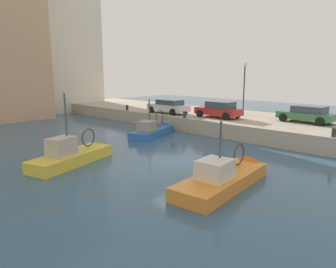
{
  "coord_description": "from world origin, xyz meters",
  "views": [
    {
      "loc": [
        -12.92,
        -11.59,
        5.01
      ],
      "look_at": [
        1.02,
        1.91,
        1.2
      ],
      "focal_mm": 33.13,
      "sensor_mm": 36.0,
      "label": 1
    }
  ],
  "objects_px": {
    "parked_car_red": "(219,109)",
    "mooring_bollard_south": "(334,133)",
    "parked_car_white": "(169,106)",
    "quay_streetlamp": "(244,79)",
    "mooring_bollard_mid": "(185,115)",
    "parked_car_green": "(307,114)",
    "fishing_boat_blue": "(154,133)",
    "fishing_boat_orange": "(226,182)",
    "mooring_bollard_north": "(127,108)",
    "fishing_boat_yellow": "(76,160)"
  },
  "relations": [
    {
      "from": "parked_car_white",
      "to": "quay_streetlamp",
      "type": "distance_m",
      "value": 7.53
    },
    {
      "from": "mooring_bollard_south",
      "to": "fishing_boat_yellow",
      "type": "bearing_deg",
      "value": 139.15
    },
    {
      "from": "parked_car_white",
      "to": "mooring_bollard_north",
      "type": "xyz_separation_m",
      "value": [
        -1.19,
        4.9,
        -0.42
      ]
    },
    {
      "from": "parked_car_red",
      "to": "parked_car_white",
      "type": "bearing_deg",
      "value": 99.99
    },
    {
      "from": "mooring_bollard_mid",
      "to": "quay_streetlamp",
      "type": "xyz_separation_m",
      "value": [
        5.65,
        -2.39,
        2.98
      ]
    },
    {
      "from": "fishing_boat_yellow",
      "to": "mooring_bollard_south",
      "type": "relative_size",
      "value": 11.22
    },
    {
      "from": "fishing_boat_blue",
      "to": "fishing_boat_orange",
      "type": "bearing_deg",
      "value": -117.91
    },
    {
      "from": "mooring_bollard_south",
      "to": "fishing_boat_blue",
      "type": "bearing_deg",
      "value": 103.27
    },
    {
      "from": "fishing_boat_yellow",
      "to": "fishing_boat_blue",
      "type": "bearing_deg",
      "value": 16.92
    },
    {
      "from": "mooring_bollard_mid",
      "to": "mooring_bollard_north",
      "type": "height_order",
      "value": "same"
    },
    {
      "from": "parked_car_red",
      "to": "quay_streetlamp",
      "type": "xyz_separation_m",
      "value": [
        3.55,
        -0.28,
        2.53
      ]
    },
    {
      "from": "fishing_boat_blue",
      "to": "mooring_bollard_mid",
      "type": "relative_size",
      "value": 10.77
    },
    {
      "from": "fishing_boat_yellow",
      "to": "parked_car_white",
      "type": "distance_m",
      "value": 13.9
    },
    {
      "from": "parked_car_white",
      "to": "mooring_bollard_mid",
      "type": "xyz_separation_m",
      "value": [
        -1.19,
        -3.1,
        -0.42
      ]
    },
    {
      "from": "fishing_boat_yellow",
      "to": "fishing_boat_orange",
      "type": "distance_m",
      "value": 8.73
    },
    {
      "from": "fishing_boat_orange",
      "to": "quay_streetlamp",
      "type": "relative_size",
      "value": 1.38
    },
    {
      "from": "parked_car_green",
      "to": "quay_streetlamp",
      "type": "xyz_separation_m",
      "value": [
        1.03,
        6.28,
        2.57
      ]
    },
    {
      "from": "parked_car_white",
      "to": "parked_car_red",
      "type": "distance_m",
      "value": 5.29
    },
    {
      "from": "parked_car_white",
      "to": "quay_streetlamp",
      "type": "relative_size",
      "value": 0.89
    },
    {
      "from": "fishing_boat_orange",
      "to": "parked_car_white",
      "type": "bearing_deg",
      "value": 53.11
    },
    {
      "from": "parked_car_red",
      "to": "mooring_bollard_mid",
      "type": "bearing_deg",
      "value": 134.86
    },
    {
      "from": "parked_car_green",
      "to": "fishing_boat_orange",
      "type": "bearing_deg",
      "value": -173.7
    },
    {
      "from": "parked_car_red",
      "to": "quay_streetlamp",
      "type": "height_order",
      "value": "quay_streetlamp"
    },
    {
      "from": "fishing_boat_blue",
      "to": "parked_car_red",
      "type": "xyz_separation_m",
      "value": [
        5.1,
        -2.83,
        1.79
      ]
    },
    {
      "from": "fishing_boat_orange",
      "to": "mooring_bollard_south",
      "type": "bearing_deg",
      "value": -11.97
    },
    {
      "from": "parked_car_white",
      "to": "mooring_bollard_north",
      "type": "bearing_deg",
      "value": 103.6
    },
    {
      "from": "fishing_boat_yellow",
      "to": "fishing_boat_blue",
      "type": "relative_size",
      "value": 1.04
    },
    {
      "from": "fishing_boat_yellow",
      "to": "parked_car_white",
      "type": "xyz_separation_m",
      "value": [
        12.85,
        5.01,
        1.74
      ]
    },
    {
      "from": "mooring_bollard_mid",
      "to": "mooring_bollard_north",
      "type": "xyz_separation_m",
      "value": [
        0.0,
        8.0,
        0.0
      ]
    },
    {
      "from": "fishing_boat_blue",
      "to": "mooring_bollard_south",
      "type": "height_order",
      "value": "fishing_boat_blue"
    },
    {
      "from": "fishing_boat_orange",
      "to": "quay_streetlamp",
      "type": "xyz_separation_m",
      "value": [
        14.4,
        7.75,
        4.34
      ]
    },
    {
      "from": "fishing_boat_orange",
      "to": "fishing_boat_blue",
      "type": "relative_size",
      "value": 1.12
    },
    {
      "from": "parked_car_red",
      "to": "mooring_bollard_north",
      "type": "height_order",
      "value": "parked_car_red"
    },
    {
      "from": "parked_car_white",
      "to": "quay_streetlamp",
      "type": "height_order",
      "value": "quay_streetlamp"
    },
    {
      "from": "fishing_boat_yellow",
      "to": "fishing_boat_blue",
      "type": "distance_m",
      "value": 9.06
    },
    {
      "from": "parked_car_red",
      "to": "mooring_bollard_north",
      "type": "xyz_separation_m",
      "value": [
        -2.1,
        10.11,
        -0.45
      ]
    },
    {
      "from": "parked_car_red",
      "to": "mooring_bollard_south",
      "type": "bearing_deg",
      "value": -102.02
    },
    {
      "from": "fishing_boat_orange",
      "to": "mooring_bollard_south",
      "type": "distance_m",
      "value": 9.05
    },
    {
      "from": "mooring_bollard_mid",
      "to": "parked_car_green",
      "type": "bearing_deg",
      "value": -61.94
    },
    {
      "from": "parked_car_red",
      "to": "quay_streetlamp",
      "type": "relative_size",
      "value": 0.84
    },
    {
      "from": "parked_car_white",
      "to": "parked_car_green",
      "type": "distance_m",
      "value": 12.26
    },
    {
      "from": "fishing_boat_blue",
      "to": "mooring_bollard_north",
      "type": "distance_m",
      "value": 7.99
    },
    {
      "from": "fishing_boat_blue",
      "to": "parked_car_green",
      "type": "distance_m",
      "value": 12.22
    },
    {
      "from": "fishing_boat_orange",
      "to": "parked_car_white",
      "type": "xyz_separation_m",
      "value": [
        9.94,
        13.24,
        1.78
      ]
    },
    {
      "from": "fishing_boat_orange",
      "to": "mooring_bollard_mid",
      "type": "distance_m",
      "value": 13.47
    },
    {
      "from": "parked_car_red",
      "to": "parked_car_green",
      "type": "relative_size",
      "value": 0.94
    },
    {
      "from": "parked_car_green",
      "to": "quay_streetlamp",
      "type": "height_order",
      "value": "quay_streetlamp"
    },
    {
      "from": "fishing_boat_orange",
      "to": "quay_streetlamp",
      "type": "distance_m",
      "value": 16.92
    },
    {
      "from": "fishing_boat_orange",
      "to": "mooring_bollard_mid",
      "type": "relative_size",
      "value": 12.12
    },
    {
      "from": "fishing_boat_yellow",
      "to": "parked_car_green",
      "type": "distance_m",
      "value": 17.71
    }
  ]
}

